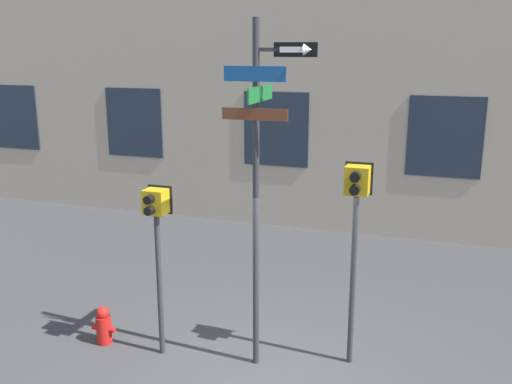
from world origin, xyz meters
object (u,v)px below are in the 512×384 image
at_px(pedestrian_signal_right, 356,210).
at_px(fire_hydrant, 104,326).
at_px(street_sign_pole, 260,169).
at_px(pedestrian_signal_left, 157,226).

relative_size(pedestrian_signal_right, fire_hydrant, 4.89).
relative_size(street_sign_pole, pedestrian_signal_left, 1.89).
relative_size(pedestrian_signal_left, fire_hydrant, 4.25).
xyz_separation_m(pedestrian_signal_right, fire_hydrant, (-3.71, -0.67, -2.02)).
height_order(pedestrian_signal_left, fire_hydrant, pedestrian_signal_left).
distance_m(pedestrian_signal_left, pedestrian_signal_right, 2.81).
bearing_deg(street_sign_pole, pedestrian_signal_right, 20.44).
height_order(street_sign_pole, fire_hydrant, street_sign_pole).
xyz_separation_m(pedestrian_signal_left, pedestrian_signal_right, (2.72, 0.65, 0.31)).
distance_m(street_sign_pole, pedestrian_signal_left, 1.74).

